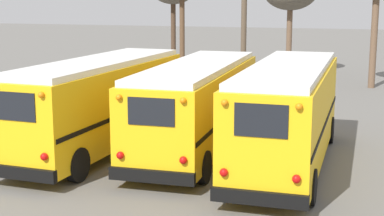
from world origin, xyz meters
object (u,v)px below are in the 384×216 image
at_px(school_bus_0, 99,102).
at_px(utility_pole, 244,15).
at_px(school_bus_1, 197,104).
at_px(school_bus_2, 288,112).

height_order(school_bus_0, utility_pole, utility_pole).
bearing_deg(school_bus_1, school_bus_0, -163.36).
relative_size(school_bus_0, utility_pole, 1.15).
bearing_deg(utility_pole, school_bus_1, -85.77).
height_order(school_bus_1, school_bus_2, school_bus_2).
distance_m(school_bus_0, school_bus_1, 3.48).
distance_m(school_bus_0, school_bus_2, 6.66).
bearing_deg(school_bus_1, utility_pole, 94.23).
height_order(school_bus_1, utility_pole, utility_pole).
relative_size(school_bus_0, school_bus_1, 0.98).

